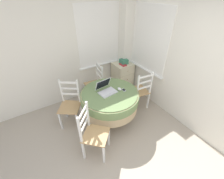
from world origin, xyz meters
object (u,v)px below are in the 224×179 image
Objects in this scene: cell_phone at (124,90)px; dining_chair_left_flank at (70,105)px; dining_chair_near_right_window at (140,91)px; book_on_cabinet at (123,65)px; dining_chair_camera_near at (93,134)px; computer_mouse at (119,89)px; laptop at (106,89)px; corner_cabinet at (122,75)px; storage_box at (124,61)px; round_dining_table at (110,99)px; dining_chair_near_back_window at (95,84)px.

cell_phone is 0.11× the size of dining_chair_left_flank.
book_on_cabinet is (0.11, 0.85, 0.30)m from dining_chair_near_right_window.
book_on_cabinet is at bearing 41.07° from dining_chair_camera_near.
laptop is at bearing 158.20° from computer_mouse.
dining_chair_left_flank is at bearing -162.16° from corner_cabinet.
dining_chair_camera_near is (-0.92, -0.44, -0.28)m from cell_phone.
dining_chair_camera_near and dining_chair_left_flank have the same top height.
corner_cabinet is at bearing 93.87° from storage_box.
computer_mouse reaches higher than round_dining_table.
book_on_cabinet is (0.92, 0.84, 0.19)m from round_dining_table.
cell_phone is at bearing -16.61° from round_dining_table.
cell_phone is 0.11× the size of dining_chair_camera_near.
round_dining_table is 0.83m from dining_chair_camera_near.
dining_chair_camera_near is 5.34× the size of storage_box.
dining_chair_near_back_window reaches higher than laptop.
dining_chair_near_back_window is at bearing 102.82° from cell_phone.
storage_box is at bearing 39.07° from laptop.
dining_chair_left_flank reaches higher than laptop.
cell_phone is 1.06m from dining_chair_camera_near.
dining_chair_camera_near is at bearing -160.65° from dining_chair_near_right_window.
round_dining_table is 3.10× the size of laptop.
dining_chair_left_flank reaches higher than book_on_cabinet.
laptop is at bearing 44.28° from dining_chair_camera_near.
laptop is 0.38× the size of dining_chair_camera_near.
cell_phone is 0.96m from dining_chair_near_back_window.
book_on_cabinet is at bearing 38.89° from laptop.
dining_chair_near_right_window is at bearing -0.60° from round_dining_table.
dining_chair_camera_near is (-1.46, -0.51, 0.00)m from dining_chair_near_right_window.
dining_chair_near_back_window is 4.94× the size of book_on_cabinet.
round_dining_table is 0.29m from computer_mouse.
cell_phone is at bearing -125.66° from storage_box.
computer_mouse is 0.68m from dining_chair_near_right_window.
round_dining_table is at bearing -95.49° from dining_chair_near_back_window.
dining_chair_left_flank is (-0.72, 0.38, -0.11)m from round_dining_table.
dining_chair_camera_near is 2.20m from storage_box.
cell_phone is 1.13m from book_on_cabinet.
laptop is 0.38× the size of dining_chair_near_back_window.
dining_chair_near_back_window reaches higher than corner_cabinet.
dining_chair_camera_near reaches higher than cell_phone.
dining_chair_near_back_window is 1.00× the size of dining_chair_camera_near.
laptop is 0.38× the size of dining_chair_near_right_window.
dining_chair_near_back_window and dining_chair_near_right_window have the same top height.
storage_box is 0.10m from book_on_cabinet.
dining_chair_left_flank is at bearing 155.76° from computer_mouse.
round_dining_table is at bearing -136.70° from corner_cabinet.
storage_box is at bearing 41.08° from dining_chair_camera_near.
book_on_cabinet is at bearing 82.65° from dining_chair_near_right_window.
dining_chair_near_back_window is 5.34× the size of storage_box.
cell_phone is 0.11× the size of dining_chair_near_back_window.
storage_box is at bearing 54.34° from cell_phone.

